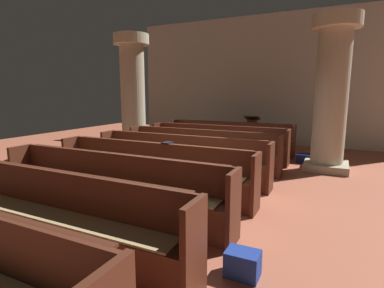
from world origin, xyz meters
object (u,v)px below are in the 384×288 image
object	(u,v)px
kneeler_box_navy	(304,159)
pew_row_1	(217,141)
pew_row_6	(44,211)
pew_row_0	(229,136)
pew_row_4	(151,168)
pew_row_3	(179,156)
pillar_aisle_side	(331,92)
pew_row_5	(109,185)
kneeler_box_blue	(243,264)
lectern	(252,134)
pew_row_2	(200,148)
pillar_far_side	(133,92)
hymn_book	(167,143)

from	to	relation	value
kneeler_box_navy	pew_row_1	bearing A→B (deg)	-165.51
pew_row_1	pew_row_6	bearing A→B (deg)	-90.00
pew_row_0	pew_row_4	distance (m)	4.36
pew_row_3	pillar_aisle_side	xyz separation A→B (m)	(2.78, 2.24, 1.34)
pew_row_0	pillar_aisle_side	xyz separation A→B (m)	(2.78, -1.03, 1.34)
pew_row_5	kneeler_box_blue	distance (m)	2.28
lectern	pew_row_5	bearing A→B (deg)	-93.81
pew_row_2	pew_row_6	bearing A→B (deg)	-90.00
pew_row_1	kneeler_box_blue	bearing A→B (deg)	-66.09
pew_row_6	kneeler_box_blue	size ratio (longest dim) A/B	11.50
pew_row_3	kneeler_box_navy	size ratio (longest dim) A/B	9.70
pew_row_5	kneeler_box_blue	world-z (taller)	pew_row_5
pew_row_5	pillar_aisle_side	size ratio (longest dim) A/B	1.09
pillar_far_side	hymn_book	size ratio (longest dim) A/B	16.83
pew_row_2	kneeler_box_blue	distance (m)	4.43
pew_row_0	kneeler_box_navy	bearing A→B (deg)	-12.70
pew_row_3	kneeler_box_navy	distance (m)	3.58
pew_row_1	pillar_aisle_side	bearing A→B (deg)	1.27
kneeler_box_navy	pillar_aisle_side	bearing A→B (deg)	-44.31
pew_row_5	pillar_aisle_side	bearing A→B (deg)	57.79
pew_row_2	lectern	bearing A→B (deg)	82.36
pew_row_2	pew_row_5	distance (m)	3.27
hymn_book	pew_row_0	bearing A→B (deg)	93.28
pew_row_6	kneeler_box_navy	distance (m)	6.45
pew_row_0	lectern	xyz separation A→B (m)	(0.43, 1.04, -0.05)
pew_row_6	kneeler_box_navy	world-z (taller)	pew_row_6
pew_row_3	pillar_far_side	distance (m)	3.71
pew_row_2	pillar_far_side	size ratio (longest dim) A/B	1.09
pew_row_6	kneeler_box_blue	distance (m)	2.27
pew_row_3	kneeler_box_blue	bearing A→B (deg)	-51.51
pew_row_1	pew_row_4	xyz separation A→B (m)	(0.00, -3.27, 0.00)
pew_row_0	kneeler_box_blue	world-z (taller)	pew_row_0
pew_row_4	hymn_book	bearing A→B (deg)	38.59
pew_row_1	pillar_far_side	distance (m)	3.05
pew_row_0	pew_row_3	size ratio (longest dim) A/B	1.00
pew_row_6	pew_row_2	bearing A→B (deg)	90.00
pew_row_4	kneeler_box_blue	xyz separation A→B (m)	(2.18, -1.66, -0.37)
pew_row_3	hymn_book	world-z (taller)	hymn_book
pillar_far_side	hymn_book	world-z (taller)	pillar_far_side
pew_row_1	pew_row_3	world-z (taller)	same
pew_row_2	pew_row_5	xyz separation A→B (m)	(0.00, -3.27, 0.00)
pew_row_6	hymn_book	distance (m)	2.42
pew_row_5	hymn_book	size ratio (longest dim) A/B	18.38
pew_row_5	hymn_book	bearing A→B (deg)	79.42
pew_row_3	lectern	distance (m)	4.33
pillar_far_side	kneeler_box_blue	world-z (taller)	pillar_far_side
pew_row_2	kneeler_box_navy	distance (m)	2.83
pew_row_5	lectern	distance (m)	6.50
pew_row_4	pillar_far_side	distance (m)	4.42
pillar_aisle_side	pew_row_0	bearing A→B (deg)	159.75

